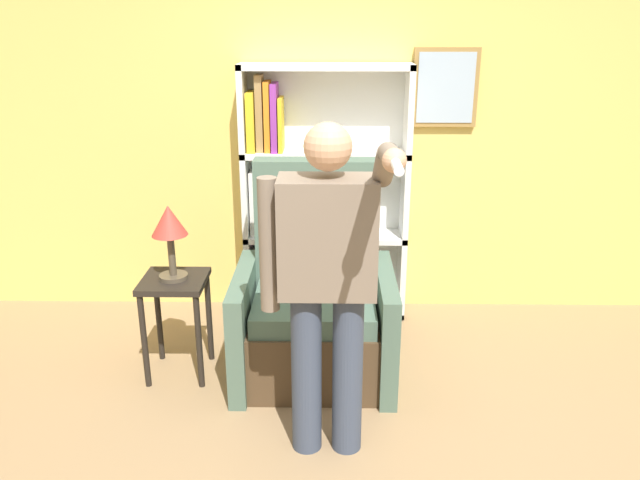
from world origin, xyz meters
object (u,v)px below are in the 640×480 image
side_table (175,299)px  armchair (315,311)px  table_lamp (169,227)px  person_standing (327,275)px  bookcase (307,198)px

side_table → armchair: bearing=4.7°
table_lamp → side_table: bearing=-116.6°
person_standing → table_lamp: person_standing is taller
side_table → table_lamp: 0.46m
bookcase → side_table: (-0.76, -0.88, -0.39)m
person_standing → table_lamp: size_ratio=3.71×
person_standing → side_table: (-0.91, 0.72, -0.47)m
armchair → side_table: armchair is taller
table_lamp → bookcase: bearing=49.2°
bookcase → armchair: bearing=-85.0°
bookcase → table_lamp: 1.17m
bookcase → table_lamp: bearing=-130.8°
side_table → bookcase: bearing=49.2°
armchair → bookcase: bearing=95.0°
armchair → side_table: 0.84m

